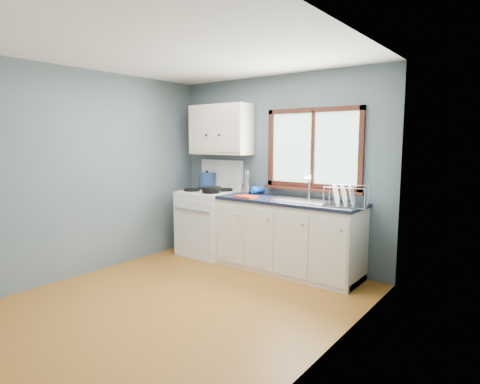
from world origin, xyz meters
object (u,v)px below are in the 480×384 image
Objects in this scene: base_cabinets at (288,239)px; dish_rack at (345,200)px; sink at (301,206)px; skillet at (212,189)px; utensil_crock at (246,188)px; thermos at (247,182)px; stockpot at (207,180)px; gas_range at (209,221)px.

base_cabinets is 3.49× the size of dish_rack.
dish_rack is (0.57, -0.04, 0.12)m from sink.
skillet is 1.22× the size of utensil_crock.
skillet is at bearing -138.36° from utensil_crock.
thermos reaches higher than dish_rack.
skillet is at bearing -40.72° from stockpot.
sink is 0.96m from utensil_crock.
utensil_crock is 1.15× the size of thermos.
utensil_crock is at bearing 16.74° from gas_range.
utensil_crock is at bearing -62.32° from thermos.
gas_range is at bearing -163.26° from utensil_crock.
base_cabinets is at bearing 163.75° from dish_rack.
thermos is at bearing 117.68° from utensil_crock.
utensil_crock reaches higher than thermos.
skillet is at bearing 170.84° from dish_rack.
utensil_crock is (0.72, 0.01, -0.08)m from stockpot.
sink is 2.74× the size of thermos.
gas_range is at bearing -42.45° from stockpot.
dish_rack is at bearing -4.63° from stockpot.
gas_range is 2.12m from dish_rack.
gas_range is 3.16× the size of skillet.
sink is 2.64× the size of stockpot.
gas_range is at bearing -160.58° from thermos.
gas_range is 4.44× the size of thermos.
sink is 1.68m from stockpot.
gas_range reaches higher than thermos.
gas_range is at bearing 163.00° from skillet.
utensil_crock is (0.55, 0.17, 0.50)m from gas_range.
skillet is (-1.29, -0.17, 0.13)m from sink.
utensil_crock is 1.52m from dish_rack.
gas_range is 1.31m from base_cabinets.
sink is at bearing -0.13° from base_cabinets.
skillet is 1.41× the size of thermos.
dish_rack is (2.23, -0.18, -0.09)m from stockpot.
sink is 1.31m from skillet.
utensil_crock is at bearing 63.69° from skillet.
utensil_crock is 0.66× the size of dish_rack.
sink is 0.59m from dish_rack.
thermos reaches higher than sink.
base_cabinets is at bearing 30.87° from skillet.
stockpot is at bearing 174.55° from base_cabinets.
stockpot is (-1.66, 0.14, 0.21)m from sink.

